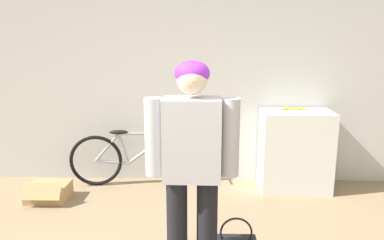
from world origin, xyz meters
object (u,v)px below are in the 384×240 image
(bicycle, at_px, (138,157))
(person, at_px, (192,156))
(cardboard_box, at_px, (48,192))
(banana, at_px, (294,109))

(bicycle, bearing_deg, person, -75.57)
(person, height_order, bicycle, person)
(cardboard_box, bearing_deg, banana, 9.40)
(person, distance_m, banana, 2.09)
(person, bearing_deg, cardboard_box, 142.10)
(bicycle, distance_m, cardboard_box, 1.07)
(person, bearing_deg, bicycle, 112.26)
(bicycle, relative_size, cardboard_box, 3.68)
(person, height_order, banana, person)
(bicycle, xyz_separation_m, banana, (1.84, -0.03, 0.62))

